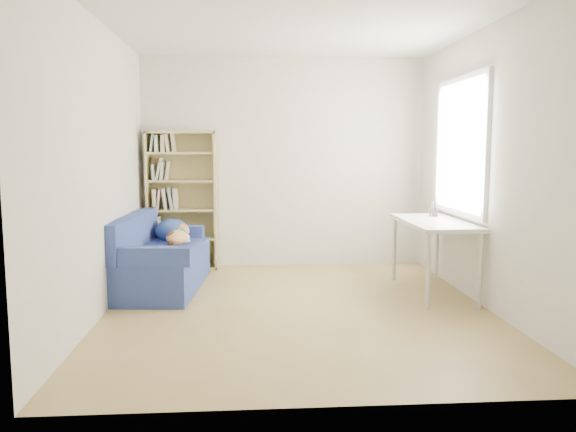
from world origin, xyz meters
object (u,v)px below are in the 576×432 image
object	(u,v)px
sofa	(161,259)
bookshelf	(182,206)
desk	(434,227)
pen_cup	(433,211)

from	to	relation	value
sofa	bookshelf	size ratio (longest dim) A/B	0.98
desk	pen_cup	size ratio (longest dim) A/B	7.53
sofa	bookshelf	world-z (taller)	bookshelf
bookshelf	desk	distance (m)	3.02
sofa	desk	xyz separation A→B (m)	(2.82, -0.41, 0.37)
sofa	desk	world-z (taller)	sofa
bookshelf	desk	bearing A→B (deg)	-26.94
pen_cup	desk	bearing A→B (deg)	-106.91
desk	pen_cup	world-z (taller)	pen_cup
bookshelf	pen_cup	world-z (taller)	bookshelf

